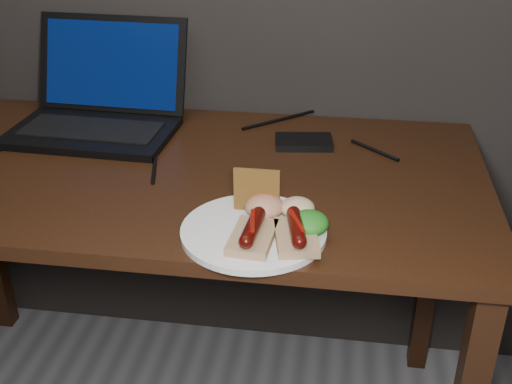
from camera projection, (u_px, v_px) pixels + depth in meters
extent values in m
cube|color=#351B0D|center=(161.00, 173.00, 1.40)|extent=(1.40, 0.70, 0.03)
cube|color=#351B0D|center=(431.00, 263.00, 1.75)|extent=(0.05, 0.05, 0.72)
cube|color=black|center=(92.00, 133.00, 1.54)|extent=(0.39, 0.26, 0.02)
cube|color=black|center=(91.00, 129.00, 1.53)|extent=(0.33, 0.15, 0.00)
cube|color=black|center=(112.00, 64.00, 1.62)|extent=(0.39, 0.11, 0.23)
cube|color=#061740|center=(112.00, 64.00, 1.62)|extent=(0.35, 0.09, 0.20)
cube|color=black|center=(304.00, 142.00, 1.49)|extent=(0.14, 0.10, 0.02)
cylinder|color=black|center=(155.00, 164.00, 1.39)|extent=(0.05, 0.18, 0.01)
cylinder|color=black|center=(279.00, 120.00, 1.62)|extent=(0.17, 0.15, 0.01)
cylinder|color=black|center=(375.00, 150.00, 1.46)|extent=(0.11, 0.10, 0.01)
cylinder|color=black|center=(8.00, 144.00, 1.49)|extent=(0.02, 0.20, 0.01)
cylinder|color=white|center=(254.00, 231.00, 1.14)|extent=(0.32, 0.32, 0.01)
cube|color=tan|center=(253.00, 237.00, 1.10)|extent=(0.08, 0.12, 0.02)
cylinder|color=#460504|center=(253.00, 227.00, 1.09)|extent=(0.03, 0.10, 0.02)
sphere|color=#460504|center=(246.00, 242.00, 1.05)|extent=(0.02, 0.02, 0.02)
sphere|color=#460504|center=(259.00, 213.00, 1.13)|extent=(0.03, 0.02, 0.02)
cylinder|color=maroon|center=(253.00, 221.00, 1.08)|extent=(0.02, 0.07, 0.01)
cube|color=tan|center=(296.00, 237.00, 1.10)|extent=(0.09, 0.13, 0.02)
cylinder|color=#460504|center=(296.00, 227.00, 1.09)|extent=(0.04, 0.10, 0.02)
sphere|color=#460504|center=(299.00, 242.00, 1.05)|extent=(0.03, 0.02, 0.02)
sphere|color=#460504|center=(294.00, 213.00, 1.13)|extent=(0.03, 0.02, 0.02)
cylinder|color=maroon|center=(297.00, 221.00, 1.08)|extent=(0.03, 0.07, 0.01)
cube|color=olive|center=(257.00, 190.00, 1.18)|extent=(0.08, 0.01, 0.08)
ellipsoid|color=#125E14|center=(309.00, 223.00, 1.12)|extent=(0.07, 0.07, 0.04)
ellipsoid|color=#A41E10|center=(264.00, 206.00, 1.17)|extent=(0.07, 0.07, 0.04)
ellipsoid|color=beige|center=(297.00, 208.00, 1.17)|extent=(0.06, 0.06, 0.04)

